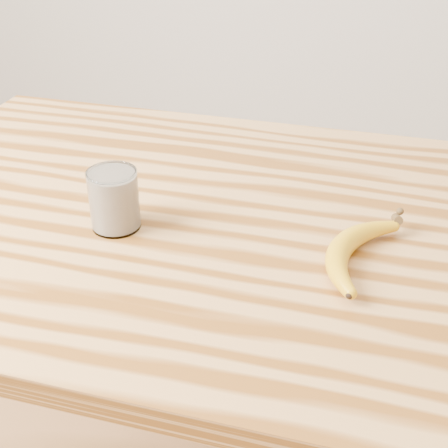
# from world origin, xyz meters

# --- Properties ---
(table) EXTENTS (1.20, 0.80, 0.90)m
(table) POSITION_xyz_m (0.00, 0.00, 0.77)
(table) COLOR #B88247
(table) RESTS_ON ground
(smoothie_glass) EXTENTS (0.08, 0.08, 0.09)m
(smoothie_glass) POSITION_xyz_m (-0.13, -0.07, 0.95)
(smoothie_glass) COLOR white
(smoothie_glass) RESTS_ON table
(banana) EXTENTS (0.17, 0.29, 0.03)m
(banana) POSITION_xyz_m (0.21, -0.07, 0.92)
(banana) COLOR #CA9212
(banana) RESTS_ON table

